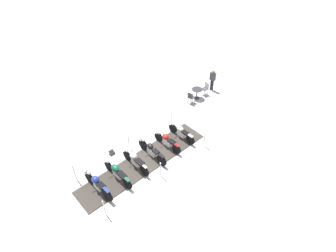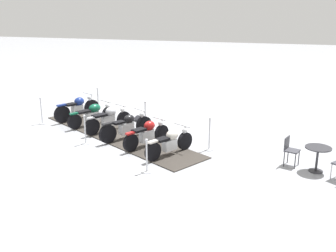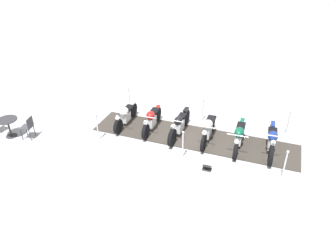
% 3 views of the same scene
% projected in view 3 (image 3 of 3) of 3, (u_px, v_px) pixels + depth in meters
% --- Properties ---
extents(ground_plane, '(80.00, 80.00, 0.00)m').
position_uv_depth(ground_plane, '(193.00, 138.00, 12.58)').
color(ground_plane, '#A8AAB2').
extents(display_platform, '(7.72, 5.51, 0.04)m').
position_uv_depth(display_platform, '(193.00, 137.00, 12.57)').
color(display_platform, '#38332D').
rests_on(display_platform, ground_plane).
extents(motorcycle_cream, '(1.20, 1.85, 0.89)m').
position_uv_depth(motorcycle_cream, '(125.00, 115.00, 13.15)').
color(motorcycle_cream, black).
rests_on(motorcycle_cream, display_platform).
extents(motorcycle_maroon, '(1.10, 1.87, 0.89)m').
position_uv_depth(motorcycle_maroon, '(152.00, 120.00, 12.81)').
color(motorcycle_maroon, black).
rests_on(motorcycle_maroon, display_platform).
extents(motorcycle_black, '(1.32, 2.04, 0.99)m').
position_uv_depth(motorcycle_black, '(179.00, 125.00, 12.48)').
color(motorcycle_black, black).
rests_on(motorcycle_black, display_platform).
extents(motorcycle_chrome, '(1.18, 1.91, 0.95)m').
position_uv_depth(motorcycle_chrome, '(208.00, 129.00, 12.11)').
color(motorcycle_chrome, black).
rests_on(motorcycle_chrome, display_platform).
extents(motorcycle_forest, '(1.27, 2.02, 0.89)m').
position_uv_depth(motorcycle_forest, '(239.00, 136.00, 11.80)').
color(motorcycle_forest, black).
rests_on(motorcycle_forest, display_platform).
extents(motorcycle_navy, '(1.11, 2.03, 1.05)m').
position_uv_depth(motorcycle_navy, '(272.00, 141.00, 11.45)').
color(motorcycle_navy, black).
rests_on(motorcycle_navy, display_platform).
extents(stanchion_left_mid, '(0.34, 0.34, 1.07)m').
position_uv_depth(stanchion_left_mid, '(203.00, 114.00, 13.52)').
color(stanchion_left_mid, silver).
rests_on(stanchion_left_mid, ground_plane).
extents(stanchion_right_rear, '(0.30, 0.30, 1.14)m').
position_uv_depth(stanchion_right_rear, '(284.00, 169.00, 10.28)').
color(stanchion_right_rear, silver).
rests_on(stanchion_right_rear, ground_plane).
extents(stanchion_right_mid, '(0.33, 0.33, 1.12)m').
position_uv_depth(stanchion_right_mid, '(183.00, 150.00, 11.29)').
color(stanchion_right_mid, silver).
rests_on(stanchion_right_mid, ground_plane).
extents(stanchion_right_front, '(0.32, 0.32, 1.14)m').
position_uv_depth(stanchion_right_front, '(98.00, 132.00, 12.26)').
color(stanchion_right_front, silver).
rests_on(stanchion_right_front, ground_plane).
extents(stanchion_left_front, '(0.34, 0.34, 1.04)m').
position_uv_depth(stanchion_left_front, '(130.00, 102.00, 14.51)').
color(stanchion_left_front, silver).
rests_on(stanchion_left_front, ground_plane).
extents(stanchion_left_rear, '(0.34, 0.34, 1.13)m').
position_uv_depth(stanchion_left_rear, '(287.00, 128.00, 12.52)').
color(stanchion_left_rear, silver).
rests_on(stanchion_left_rear, ground_plane).
extents(info_placard, '(0.38, 0.37, 0.22)m').
position_uv_depth(info_placard, '(207.00, 168.00, 10.86)').
color(info_placard, '#333338').
rests_on(info_placard, ground_plane).
extents(cafe_table, '(0.76, 0.76, 0.76)m').
position_uv_depth(cafe_table, '(8.00, 124.00, 12.38)').
color(cafe_table, '#2D2D33').
rests_on(cafe_table, ground_plane).
extents(cafe_chair_near_table, '(0.51, 0.51, 0.90)m').
position_uv_depth(cafe_chair_near_table, '(28.00, 126.00, 12.30)').
color(cafe_chair_near_table, '#2D2D33').
rests_on(cafe_chair_near_table, ground_plane).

